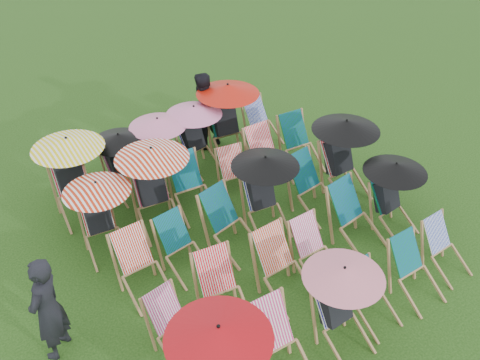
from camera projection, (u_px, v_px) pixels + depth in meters
ground at (253, 238)px, 8.80m from camera, size 100.00×100.00×0.00m
deckchair_1 at (282, 349)px, 6.44m from camera, size 0.72×0.96×0.99m
deckchair_2 at (343, 306)px, 6.78m from camera, size 1.04×1.08×1.23m
deckchair_3 at (374, 297)px, 7.22m from camera, size 0.56×0.77×0.82m
deckchair_4 at (417, 271)px, 7.57m from camera, size 0.61×0.84×0.89m
deckchair_5 at (447, 249)px, 8.00m from camera, size 0.55×0.76×0.82m
deckchair_6 at (176, 327)px, 6.82m from camera, size 0.64×0.82×0.82m
deckchair_7 at (223, 292)px, 7.22m from camera, size 0.75×0.95×0.94m
deckchair_8 at (284, 268)px, 7.57m from camera, size 0.66×0.91×0.97m
deckchair_9 at (316, 251)px, 7.92m from camera, size 0.58×0.81×0.87m
deckchair_10 at (358, 218)px, 8.44m from camera, size 0.76×1.00×1.01m
deckchair_11 at (394, 196)px, 8.68m from camera, size 1.02×1.08×1.21m
deckchair_12 at (141, 267)px, 7.61m from camera, size 0.62×0.86×0.92m
deckchair_13 at (183, 247)px, 7.99m from camera, size 0.65×0.85×0.87m
deckchair_14 at (231, 224)px, 8.34m from camera, size 0.81×1.01×0.99m
deckchair_15 at (265, 192)px, 8.67m from camera, size 1.10×1.17×1.31m
deckchair_16 at (314, 187)px, 9.13m from camera, size 0.74×0.97×1.00m
deckchair_17 at (345, 157)px, 9.43m from camera, size 1.19×1.23×1.41m
deckchair_18 at (100, 217)px, 8.22m from camera, size 1.04×1.11×1.24m
deckchair_19 at (154, 187)px, 8.69m from camera, size 1.20×1.28×1.43m
deckchair_20 at (192, 187)px, 9.14m from camera, size 0.73×0.95×0.96m
deckchair_21 at (237, 176)px, 9.51m from camera, size 0.70×0.87×0.85m
deckchair_22 at (269, 157)px, 9.91m from camera, size 0.68×0.93×0.98m
deckchair_23 at (301, 144)px, 10.26m from camera, size 0.74×0.97×0.99m
deckchair_24 at (73, 176)px, 8.94m from camera, size 1.20×1.26×1.42m
deckchair_25 at (123, 164)px, 9.49m from camera, size 0.99×1.06×1.17m
deckchair_26 at (161, 149)px, 9.82m from camera, size 1.04×1.13×1.24m
deckchair_27 at (197, 137)px, 10.15m from camera, size 1.06×1.14×1.26m
deckchair_28 at (228, 119)px, 10.48m from camera, size 1.23×1.31×1.46m
deckchair_29 at (262, 122)px, 11.06m from camera, size 0.61×0.83×0.88m
person_left at (48, 309)px, 6.58m from camera, size 0.68×0.66×1.57m
person_rear at (202, 111)px, 10.68m from camera, size 0.84×0.69×1.61m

